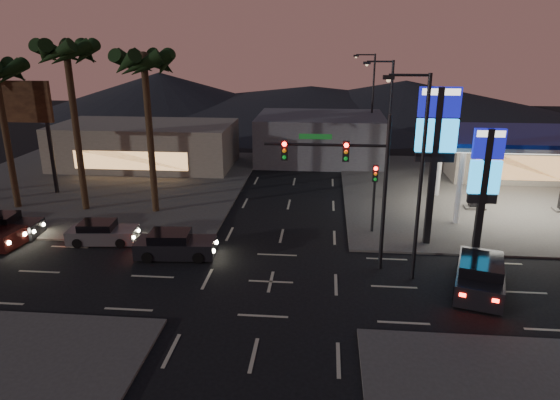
# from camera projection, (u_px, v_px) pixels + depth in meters

# --- Properties ---
(ground) EXTENTS (140.00, 140.00, 0.00)m
(ground) POSITION_uv_depth(u_px,v_px,m) (271.00, 282.00, 24.60)
(ground) COLOR black
(ground) RESTS_ON ground
(corner_lot_ne) EXTENTS (24.00, 24.00, 0.12)m
(corner_lot_ne) POSITION_uv_depth(u_px,v_px,m) (500.00, 193.00, 38.34)
(corner_lot_ne) COLOR #47443F
(corner_lot_ne) RESTS_ON ground
(corner_lot_nw) EXTENTS (24.00, 24.00, 0.12)m
(corner_lot_nw) POSITION_uv_depth(u_px,v_px,m) (99.00, 183.00, 41.11)
(corner_lot_nw) COLOR #47443F
(corner_lot_nw) RESTS_ON ground
(gas_station) EXTENTS (12.20, 8.20, 5.47)m
(gas_station) POSITION_uv_depth(u_px,v_px,m) (530.00, 139.00, 32.99)
(gas_station) COLOR silver
(gas_station) RESTS_ON ground
(convenience_store) EXTENTS (10.00, 6.00, 4.00)m
(convenience_store) POSITION_uv_depth(u_px,v_px,m) (508.00, 155.00, 42.29)
(convenience_store) COLOR #726B5B
(convenience_store) RESTS_ON ground
(pylon_sign_tall) EXTENTS (2.20, 0.35, 9.00)m
(pylon_sign_tall) POSITION_uv_depth(u_px,v_px,m) (436.00, 136.00, 27.08)
(pylon_sign_tall) COLOR black
(pylon_sign_tall) RESTS_ON ground
(pylon_sign_short) EXTENTS (1.60, 0.35, 7.00)m
(pylon_sign_short) POSITION_uv_depth(u_px,v_px,m) (485.00, 172.00, 26.46)
(pylon_sign_short) COLOR black
(pylon_sign_short) RESTS_ON ground
(traffic_signal_mast) EXTENTS (6.10, 0.39, 8.00)m
(traffic_signal_mast) POSITION_uv_depth(u_px,v_px,m) (350.00, 171.00, 24.53)
(traffic_signal_mast) COLOR black
(traffic_signal_mast) RESTS_ON ground
(pedestal_signal) EXTENTS (0.32, 0.39, 4.30)m
(pedestal_signal) POSITION_uv_depth(u_px,v_px,m) (374.00, 188.00, 29.82)
(pedestal_signal) COLOR black
(pedestal_signal) RESTS_ON ground
(streetlight_near) EXTENTS (2.14, 0.25, 10.00)m
(streetlight_near) POSITION_uv_depth(u_px,v_px,m) (417.00, 168.00, 23.18)
(streetlight_near) COLOR black
(streetlight_near) RESTS_ON ground
(streetlight_mid) EXTENTS (2.14, 0.25, 10.00)m
(streetlight_mid) POSITION_uv_depth(u_px,v_px,m) (386.00, 122.00, 35.49)
(streetlight_mid) COLOR black
(streetlight_mid) RESTS_ON ground
(streetlight_far) EXTENTS (2.14, 0.25, 10.00)m
(streetlight_far) POSITION_uv_depth(u_px,v_px,m) (371.00, 99.00, 48.74)
(streetlight_far) COLOR black
(streetlight_far) RESTS_ON ground
(palm_a) EXTENTS (4.41, 4.41, 10.86)m
(palm_a) POSITION_uv_depth(u_px,v_px,m) (145.00, 72.00, 31.44)
(palm_a) COLOR black
(palm_a) RESTS_ON ground
(palm_b) EXTENTS (4.41, 4.41, 11.46)m
(palm_b) POSITION_uv_depth(u_px,v_px,m) (68.00, 62.00, 31.71)
(palm_b) COLOR black
(palm_b) RESTS_ON ground
(billboard) EXTENTS (6.00, 0.30, 8.50)m
(billboard) POSITION_uv_depth(u_px,v_px,m) (13.00, 111.00, 36.71)
(billboard) COLOR black
(billboard) RESTS_ON ground
(building_far_west) EXTENTS (16.00, 8.00, 4.00)m
(building_far_west) POSITION_uv_depth(u_px,v_px,m) (146.00, 145.00, 46.02)
(building_far_west) COLOR #726B5B
(building_far_west) RESTS_ON ground
(building_far_mid) EXTENTS (12.00, 9.00, 4.40)m
(building_far_mid) POSITION_uv_depth(u_px,v_px,m) (320.00, 138.00, 48.35)
(building_far_mid) COLOR #4C4C51
(building_far_mid) RESTS_ON ground
(hill_left) EXTENTS (40.00, 40.00, 6.00)m
(hill_left) POSITION_uv_depth(u_px,v_px,m) (160.00, 91.00, 82.63)
(hill_left) COLOR black
(hill_left) RESTS_ON ground
(hill_right) EXTENTS (50.00, 50.00, 5.00)m
(hill_right) POSITION_uv_depth(u_px,v_px,m) (405.00, 97.00, 79.31)
(hill_right) COLOR black
(hill_right) RESTS_ON ground
(hill_center) EXTENTS (60.00, 60.00, 4.00)m
(hill_center) POSITION_uv_depth(u_px,v_px,m) (311.00, 99.00, 80.77)
(hill_center) COLOR black
(hill_center) RESTS_ON ground
(car_lane_a_front) EXTENTS (4.50, 2.11, 1.43)m
(car_lane_a_front) POSITION_uv_depth(u_px,v_px,m) (175.00, 245.00, 27.26)
(car_lane_a_front) COLOR black
(car_lane_a_front) RESTS_ON ground
(car_lane_b_front) EXTENTS (4.10, 1.99, 1.30)m
(car_lane_b_front) POSITION_uv_depth(u_px,v_px,m) (102.00, 233.00, 29.11)
(car_lane_b_front) COLOR #5E5E60
(car_lane_b_front) RESTS_ON ground
(car_lane_b_mid) EXTENTS (4.51, 2.11, 1.44)m
(car_lane_b_mid) POSITION_uv_depth(u_px,v_px,m) (2.00, 227.00, 29.92)
(car_lane_b_mid) COLOR black
(car_lane_b_mid) RESTS_ON ground
(suv_station) EXTENTS (3.39, 5.29, 1.64)m
(suv_station) POSITION_uv_depth(u_px,v_px,m) (480.00, 275.00, 23.62)
(suv_station) COLOR black
(suv_station) RESTS_ON ground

